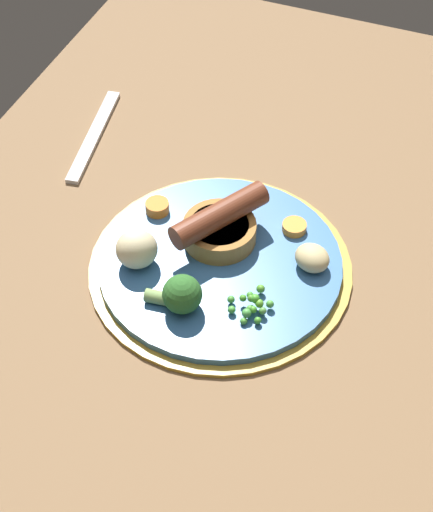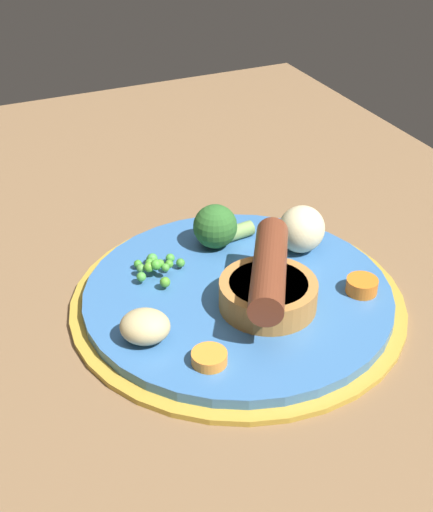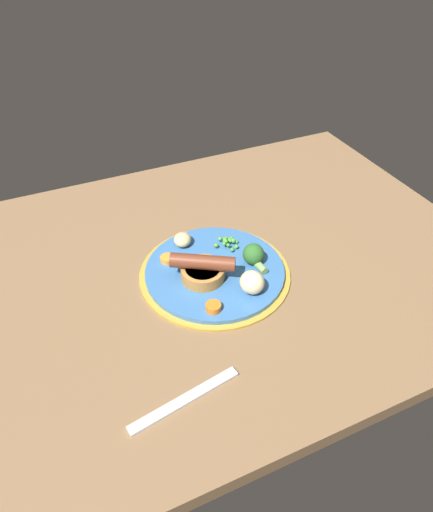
{
  "view_description": "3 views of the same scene",
  "coord_description": "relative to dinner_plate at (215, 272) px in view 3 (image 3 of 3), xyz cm",
  "views": [
    {
      "loc": [
        56.94,
        18.79,
        72.84
      ],
      "look_at": [
        -0.35,
        -3.86,
        5.89
      ],
      "focal_mm": 60.0,
      "sensor_mm": 36.0,
      "label": 1
    },
    {
      "loc": [
        -45.45,
        18.48,
        40.03
      ],
      "look_at": [
        0.51,
        -2.45,
        7.3
      ],
      "focal_mm": 50.0,
      "sensor_mm": 36.0,
      "label": 2
    },
    {
      "loc": [
        -27.23,
        -62.61,
        61.93
      ],
      "look_at": [
        -0.52,
        -3.12,
        6.93
      ],
      "focal_mm": 32.0,
      "sensor_mm": 36.0,
      "label": 3
    }
  ],
  "objects": [
    {
      "name": "dining_table",
      "position": [
        1.14,
        3.71,
        -2.07
      ],
      "size": [
        110.0,
        80.0,
        3.0
      ],
      "primitive_type": "cube",
      "color": "brown",
      "rests_on": "ground"
    },
    {
      "name": "dinner_plate",
      "position": [
        0.0,
        0.0,
        0.0
      ],
      "size": [
        28.77,
        28.77,
        1.4
      ],
      "color": "#B79333",
      "rests_on": "dining_table"
    },
    {
      "name": "sausage_pudding",
      "position": [
        -2.98,
        -1.29,
        2.97
      ],
      "size": [
        11.52,
        8.38,
        5.15
      ],
      "rotation": [
        0.0,
        0.0,
        5.75
      ],
      "color": "#AD7538",
      "rests_on": "dinner_plate"
    },
    {
      "name": "pea_pile",
      "position": [
        5.23,
        5.48,
        1.74
      ],
      "size": [
        5.23,
        4.8,
        1.85
      ],
      "color": "#47962D",
      "rests_on": "dinner_plate"
    },
    {
      "name": "broccoli_floret_far",
      "position": [
        7.48,
        -1.45,
        2.8
      ],
      "size": [
        4.13,
        6.13,
        4.13
      ],
      "rotation": [
        0.0,
        0.0,
        1.68
      ],
      "color": "#2D6628",
      "rests_on": "dinner_plate"
    },
    {
      "name": "potato_chunk_0",
      "position": [
        -2.88,
        9.38,
        2.12
      ],
      "size": [
        4.95,
        5.13,
        2.57
      ],
      "primitive_type": "ellipsoid",
      "rotation": [
        0.0,
        0.0,
        2.63
      ],
      "color": "#CCB77F",
      "rests_on": "dinner_plate"
    },
    {
      "name": "potato_chunk_1",
      "position": [
        3.56,
        -8.19,
        3.01
      ],
      "size": [
        5.99,
        6.07,
        4.35
      ],
      "primitive_type": "ellipsoid",
      "rotation": [
        0.0,
        0.0,
        2.13
      ],
      "color": "beige",
      "rests_on": "dinner_plate"
    },
    {
      "name": "carrot_slice_0",
      "position": [
        -7.4,
        5.97,
        1.29
      ],
      "size": [
        3.41,
        3.41,
        0.92
      ],
      "primitive_type": "cylinder",
      "rotation": [
        0.0,
        0.0,
        2.84
      ],
      "color": "orange",
      "rests_on": "dinner_plate"
    },
    {
      "name": "carrot_slice_2",
      "position": [
        -4.51,
        -9.51,
        1.47
      ],
      "size": [
        3.72,
        3.72,
        1.27
      ],
      "primitive_type": "cylinder",
      "rotation": [
        0.0,
        0.0,
        4.15
      ],
      "color": "orange",
      "rests_on": "dinner_plate"
    },
    {
      "name": "fork",
      "position": [
        -15.08,
        -23.19,
        -0.27
      ],
      "size": [
        18.01,
        4.62,
        0.6
      ],
      "primitive_type": "cube",
      "rotation": [
        0.0,
        0.0,
        0.17
      ],
      "color": "silver",
      "rests_on": "dining_table"
    }
  ]
}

